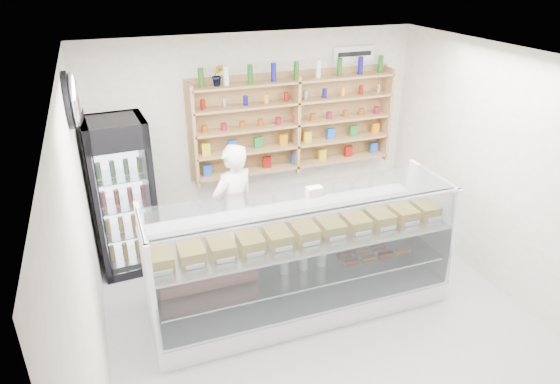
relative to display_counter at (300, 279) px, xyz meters
name	(u,v)px	position (x,y,z in m)	size (l,w,h in m)	color
room	(339,219)	(0.14, -0.57, 1.02)	(5.00, 5.00, 5.00)	silver
display_counter	(300,279)	(0.00, 0.00, 0.00)	(3.29, 0.98, 1.43)	white
shop_worker	(234,210)	(-0.46, 1.02, 0.46)	(0.62, 0.40, 1.69)	white
drinks_cooler	(123,196)	(-1.71, 1.57, 0.60)	(0.75, 0.73, 1.96)	black
wall_shelving	(296,124)	(0.64, 1.77, 1.21)	(2.84, 0.28, 1.33)	#A3774D
potted_plant	(218,75)	(-0.40, 1.77, 1.94)	(0.15, 0.12, 0.27)	#1E6626
security_mirror	(74,100)	(-2.03, 0.63, 2.07)	(0.15, 0.50, 0.50)	silver
wall_sign	(354,54)	(1.54, 1.90, 2.07)	(0.62, 0.03, 0.20)	white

